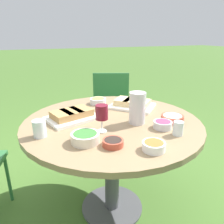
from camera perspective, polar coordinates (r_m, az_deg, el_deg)
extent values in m
plane|color=#446B2B|center=(1.95, 0.00, -23.53)|extent=(40.00, 40.00, 0.00)
cylinder|color=#4C4C51|center=(1.94, 0.00, -23.33)|extent=(0.49, 0.49, 0.02)
cylinder|color=#4C4C51|center=(1.71, 0.00, -14.37)|extent=(0.11, 0.11, 0.72)
cylinder|color=#8C7251|center=(1.54, 0.00, -2.72)|extent=(1.23, 1.23, 0.03)
cube|color=#2D6B38|center=(2.60, -0.24, -0.12)|extent=(0.55, 0.56, 0.04)
cube|color=#2D6B38|center=(2.72, -0.27, 5.80)|extent=(0.19, 0.42, 0.42)
cylinder|color=#2D6B38|center=(2.53, -4.65, -6.56)|extent=(0.03, 0.03, 0.43)
cylinder|color=#2D6B38|center=(2.54, 4.24, -6.52)|extent=(0.03, 0.03, 0.43)
cylinder|color=#2D6B38|center=(2.87, -4.16, -3.27)|extent=(0.03, 0.03, 0.43)
cylinder|color=#2D6B38|center=(2.87, 3.65, -3.24)|extent=(0.03, 0.03, 0.43)
cylinder|color=#2D6B38|center=(2.06, -25.46, -15.41)|extent=(0.03, 0.03, 0.43)
cylinder|color=silver|center=(1.45, 6.62, 1.04)|extent=(0.11, 0.11, 0.21)
cone|color=silver|center=(1.47, 5.85, 4.91)|extent=(0.03, 0.03, 0.03)
cylinder|color=silver|center=(1.36, -2.62, -4.96)|extent=(0.06, 0.06, 0.01)
cylinder|color=silver|center=(1.34, -2.65, -3.38)|extent=(0.01, 0.01, 0.08)
cylinder|color=maroon|center=(1.31, -2.71, -0.06)|extent=(0.08, 0.08, 0.09)
cube|color=white|center=(1.80, 5.29, 1.57)|extent=(0.42, 0.42, 0.02)
cube|color=#E0C184|center=(1.81, 3.01, 2.84)|extent=(0.20, 0.20, 0.04)
cube|color=#E0C184|center=(1.79, 5.32, 2.55)|extent=(0.20, 0.20, 0.04)
cube|color=#E0C184|center=(1.77, 7.69, 2.25)|extent=(0.20, 0.20, 0.04)
cube|color=white|center=(1.57, -10.36, -1.51)|extent=(0.33, 0.40, 0.02)
cube|color=#B2844C|center=(1.59, -8.02, 0.22)|extent=(0.19, 0.16, 0.05)
cube|color=#B2844C|center=(1.55, -10.44, -0.37)|extent=(0.19, 0.16, 0.05)
cube|color=#B2844C|center=(1.52, -12.96, -0.99)|extent=(0.19, 0.16, 0.05)
cylinder|color=silver|center=(1.88, -3.66, 2.86)|extent=(0.14, 0.14, 0.05)
cylinder|color=#E0C147|center=(1.88, -3.67, 3.26)|extent=(0.11, 0.11, 0.02)
cylinder|color=beige|center=(1.22, -7.00, -6.72)|extent=(0.16, 0.16, 0.05)
cylinder|color=#387533|center=(1.22, -7.04, -6.03)|extent=(0.13, 0.13, 0.02)
cylinder|color=#B74733|center=(1.18, 0.26, -8.05)|extent=(0.12, 0.12, 0.04)
cylinder|color=#2D231E|center=(1.18, 0.26, -7.59)|extent=(0.09, 0.09, 0.02)
cylinder|color=silver|center=(1.43, 13.10, -3.27)|extent=(0.12, 0.12, 0.05)
cylinder|color=#D6385B|center=(1.42, 13.14, -2.76)|extent=(0.10, 0.10, 0.02)
cylinder|color=#B74733|center=(1.56, 15.46, -1.61)|extent=(0.15, 0.15, 0.04)
cylinder|color=silver|center=(1.55, 15.50, -1.17)|extent=(0.13, 0.13, 0.02)
cylinder|color=white|center=(1.16, 10.84, -8.79)|extent=(0.12, 0.12, 0.04)
cylinder|color=#CC662D|center=(1.16, 10.88, -8.20)|extent=(0.10, 0.10, 0.02)
cylinder|color=silver|center=(1.35, 16.90, -4.09)|extent=(0.06, 0.06, 0.09)
cylinder|color=silver|center=(1.34, -18.41, -4.15)|extent=(0.08, 0.08, 0.10)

